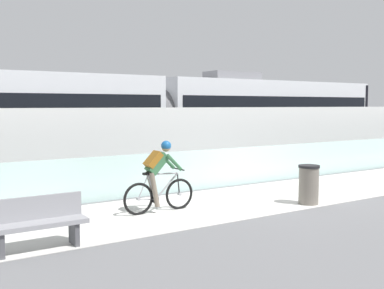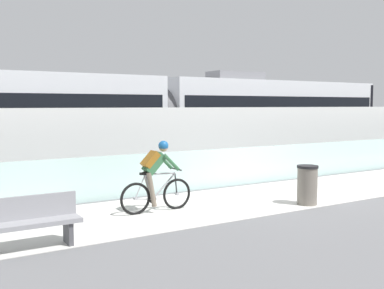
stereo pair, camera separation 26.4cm
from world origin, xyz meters
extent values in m
plane|color=slate|center=(0.00, 0.00, 0.00)|extent=(200.00, 200.00, 0.00)
cube|color=silver|center=(0.00, 0.00, 0.01)|extent=(32.00, 3.20, 0.01)
cube|color=silver|center=(0.00, 1.85, 0.56)|extent=(32.00, 0.05, 1.13)
cube|color=silver|center=(0.00, 3.65, 1.16)|extent=(32.00, 0.36, 2.33)
cube|color=#595654|center=(0.00, 6.13, 0.00)|extent=(32.00, 0.08, 0.01)
cube|color=#595654|center=(0.00, 7.57, 0.00)|extent=(32.00, 0.08, 0.01)
cube|color=#232326|center=(-2.35, 6.85, 0.36)|extent=(1.40, 1.88, 0.20)
cylinder|color=black|center=(-2.35, 6.13, 0.30)|extent=(0.60, 0.10, 0.60)
cylinder|color=black|center=(-2.35, 7.57, 0.30)|extent=(0.60, 0.10, 0.60)
cube|color=silver|center=(5.63, 6.85, 1.90)|extent=(11.00, 2.50, 3.10)
cube|color=black|center=(5.63, 6.85, 2.25)|extent=(10.56, 2.54, 1.04)
cube|color=#14724C|center=(5.63, 6.85, 0.53)|extent=(10.78, 2.53, 0.28)
cube|color=slate|center=(3.65, 6.85, 3.63)|extent=(2.40, 1.10, 0.36)
cube|color=#232326|center=(2.11, 6.85, 0.36)|extent=(1.40, 1.88, 0.20)
cylinder|color=black|center=(2.11, 6.13, 0.30)|extent=(0.60, 0.10, 0.60)
cylinder|color=black|center=(2.11, 7.57, 0.30)|extent=(0.60, 0.10, 0.60)
cube|color=#232326|center=(9.15, 6.85, 0.36)|extent=(1.40, 1.88, 0.20)
cylinder|color=black|center=(9.15, 6.13, 0.30)|extent=(0.60, 0.10, 0.60)
cylinder|color=black|center=(9.15, 7.57, 0.30)|extent=(0.60, 0.10, 0.60)
cube|color=black|center=(11.08, 6.85, 1.90)|extent=(0.16, 2.54, 2.94)
cylinder|color=#59595B|center=(-0.12, 6.85, 1.90)|extent=(0.60, 2.30, 2.30)
torus|color=black|center=(-3.24, 0.00, 0.36)|extent=(0.72, 0.06, 0.72)
cylinder|color=#99999E|center=(-3.24, 0.00, 0.36)|extent=(0.07, 0.10, 0.07)
torus|color=black|center=(-4.29, 0.00, 0.36)|extent=(0.72, 0.06, 0.72)
cylinder|color=#99999E|center=(-4.29, 0.00, 0.36)|extent=(0.07, 0.10, 0.07)
cylinder|color=#99999E|center=(-3.58, 0.00, 0.57)|extent=(0.60, 0.04, 0.58)
cylinder|color=#99999E|center=(-3.95, 0.00, 0.59)|extent=(0.22, 0.04, 0.59)
cylinder|color=#99999E|center=(-3.67, 0.00, 0.86)|extent=(0.76, 0.04, 0.07)
cylinder|color=#99999E|center=(-4.08, 0.00, 0.33)|extent=(0.43, 0.03, 0.09)
cylinder|color=#99999E|center=(-4.17, 0.00, 0.62)|extent=(0.27, 0.02, 0.53)
cylinder|color=black|center=(-3.26, 0.00, 0.60)|extent=(0.08, 0.03, 0.49)
cube|color=black|center=(-4.04, 0.00, 0.90)|extent=(0.24, 0.10, 0.05)
cylinder|color=black|center=(-3.29, 0.00, 0.95)|extent=(0.03, 0.58, 0.03)
cylinder|color=#262628|center=(-3.86, 0.00, 0.30)|extent=(0.18, 0.02, 0.18)
cube|color=#33663F|center=(-3.82, 0.00, 1.11)|extent=(0.50, 0.28, 0.51)
cube|color=#8C5919|center=(-3.92, 0.00, 1.21)|extent=(0.38, 0.30, 0.38)
sphere|color=tan|center=(-3.58, 0.00, 1.46)|extent=(0.20, 0.20, 0.20)
sphere|color=#195999|center=(-3.58, 0.00, 1.49)|extent=(0.23, 0.23, 0.23)
cylinder|color=#33663F|center=(-3.47, -0.16, 1.12)|extent=(0.41, 0.08, 0.41)
cylinder|color=#33663F|center=(-3.47, 0.16, 1.12)|extent=(0.41, 0.08, 0.41)
cylinder|color=#726656|center=(-3.93, -0.09, 0.55)|extent=(0.25, 0.11, 0.79)
cylinder|color=#726656|center=(-3.93, 0.09, 0.69)|extent=(0.25, 0.11, 0.52)
cylinder|color=slate|center=(-0.33, -1.25, 0.45)|extent=(0.48, 0.48, 0.90)
cylinder|color=black|center=(-0.33, -1.25, 0.93)|extent=(0.51, 0.51, 0.06)
cube|color=gray|center=(-6.79, -1.35, 0.45)|extent=(1.60, 0.44, 0.08)
cube|color=gray|center=(-6.79, -1.15, 0.69)|extent=(1.60, 0.06, 0.40)
cube|color=#4C4C51|center=(-7.39, -1.35, 0.21)|extent=(0.08, 0.36, 0.41)
cube|color=#4C4C51|center=(-6.19, -1.35, 0.21)|extent=(0.08, 0.36, 0.41)
camera|label=1|loc=(-8.76, -9.01, 2.41)|focal=43.42mm
camera|label=2|loc=(-8.54, -9.15, 2.41)|focal=43.42mm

